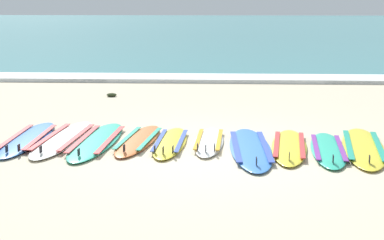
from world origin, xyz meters
TOP-DOWN VIEW (x-y plane):
  - ground_plane at (0.00, 0.00)m, footprint 80.00×80.00m
  - sea at (0.00, 37.12)m, footprint 80.00×60.00m
  - wave_foam_strip at (0.00, 7.76)m, footprint 80.00×1.29m
  - surfboard_0 at (-3.17, 0.67)m, footprint 0.62×2.42m
  - surfboard_1 at (-2.56, 0.71)m, footprint 0.81×2.61m
  - surfboard_2 at (-1.97, 0.59)m, footprint 0.77×2.60m
  - surfboard_3 at (-1.28, 0.66)m, footprint 0.79×2.18m
  - surfboard_4 at (-0.73, 0.54)m, footprint 0.61×2.05m
  - surfboard_5 at (-0.09, 0.63)m, footprint 0.58×1.94m
  - surfboard_6 at (0.57, 0.25)m, footprint 0.70×2.59m
  - surfboard_7 at (1.20, 0.38)m, footprint 0.85×2.28m
  - surfboard_8 at (1.79, 0.23)m, footprint 0.79×2.19m
  - surfboard_9 at (2.38, 0.39)m, footprint 1.08×2.63m
  - seaweed_clump_near_shoreline at (-2.54, 4.92)m, footprint 0.25×0.20m

SIDE VIEW (x-z plane):
  - ground_plane at x=0.00m, z-range 0.00..0.00m
  - surfboard_6 at x=0.57m, z-range -0.05..0.13m
  - surfboard_1 at x=-2.56m, z-range -0.05..0.13m
  - surfboard_2 at x=-1.97m, z-range -0.05..0.13m
  - surfboard_9 at x=2.38m, z-range -0.05..0.13m
  - surfboard_7 at x=1.20m, z-range -0.05..0.13m
  - surfboard_8 at x=1.79m, z-range -0.05..0.13m
  - surfboard_3 at x=-1.28m, z-range -0.05..0.13m
  - surfboard_0 at x=-3.17m, z-range -0.05..0.13m
  - surfboard_4 at x=-0.73m, z-range -0.05..0.13m
  - surfboard_5 at x=-0.09m, z-range -0.05..0.13m
  - seaweed_clump_near_shoreline at x=-2.54m, z-range 0.00..0.09m
  - sea at x=0.00m, z-range 0.00..0.10m
  - wave_foam_strip at x=0.00m, z-range 0.00..0.11m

